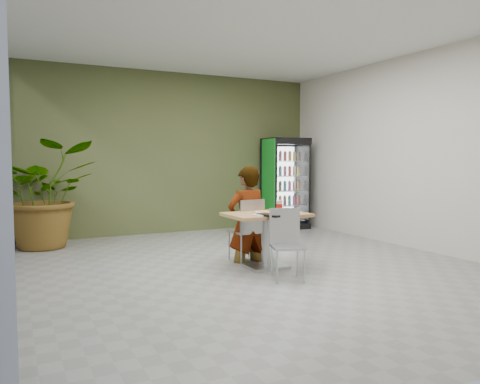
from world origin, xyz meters
The scene contains 13 objects.
ground centered at (0.00, 0.00, 0.00)m, with size 7.00×7.00×0.00m, color gray.
room_envelope centered at (0.00, 0.00, 1.60)m, with size 6.00×7.00×3.20m, color silver, non-canonical shape.
storefront_frame centered at (-3.00, 0.00, 1.60)m, with size 0.10×7.00×3.20m, color #A5A7A9, non-canonical shape.
dining_table centered at (0.11, -0.06, 0.54)m, with size 1.06×0.74×0.75m.
chair_far centered at (0.08, 0.39, 0.53)m, with size 0.43×0.44×0.90m.
chair_near centered at (0.07, -0.64, 0.51)m, with size 0.49×0.49×0.87m.
seated_woman centered at (0.07, 0.43, 0.54)m, with size 0.62×0.40×1.68m, color black.
pizza_plate centered at (0.12, 0.02, 0.77)m, with size 0.33×0.28×0.03m.
soda_cup centered at (0.36, 0.01, 0.83)m, with size 0.09×0.09×0.16m.
napkin_stack centered at (-0.12, -0.30, 0.76)m, with size 0.15×0.15×0.02m, color silver.
cafeteria_tray centered at (0.12, -0.34, 0.76)m, with size 0.47×0.34×0.03m, color black.
beverage_fridge centered at (2.33, 3.01, 0.96)m, with size 0.94×0.75×1.92m.
potted_plant centered at (-2.44, 2.88, 0.89)m, with size 1.61×1.39×1.79m, color #2D5E25.
Camera 1 is at (-2.97, -5.51, 1.47)m, focal length 35.00 mm.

